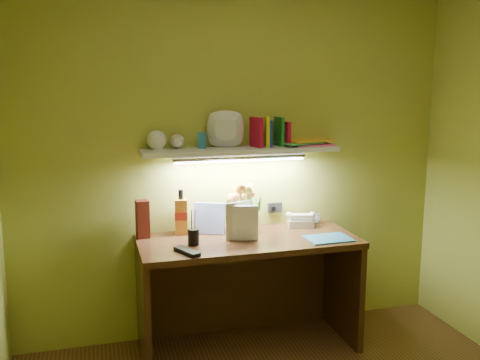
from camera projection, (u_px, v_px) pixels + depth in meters
name	position (u px, v px, depth m)	size (l,w,h in m)	color
desk	(248.00, 294.00, 3.49)	(1.40, 0.60, 0.75)	#341D0E
flower_bouquet	(242.00, 206.00, 3.57)	(0.22, 0.22, 0.35)	#0E153B
telephone	(301.00, 219.00, 3.71)	(0.17, 0.13, 0.10)	beige
desk_clock	(315.00, 218.00, 3.79)	(0.07, 0.04, 0.07)	silver
whisky_bottle	(181.00, 212.00, 3.50)	(0.08, 0.08, 0.30)	orange
whisky_box	(143.00, 219.00, 3.43)	(0.08, 0.08, 0.25)	#4F160D
pen_cup	(193.00, 231.00, 3.28)	(0.07, 0.07, 0.17)	black
art_card	(209.00, 218.00, 3.53)	(0.20, 0.04, 0.20)	silver
tv_remote	(187.00, 251.00, 3.13)	(0.06, 0.20, 0.02)	black
blue_folder	(328.00, 238.00, 3.41)	(0.28, 0.21, 0.01)	teal
desk_book_a	(226.00, 222.00, 3.35)	(0.18, 0.02, 0.24)	silver
desk_book_b	(232.00, 223.00, 3.36)	(0.17, 0.02, 0.23)	white
wall_shelf	(241.00, 145.00, 3.49)	(1.31, 0.33, 0.23)	white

